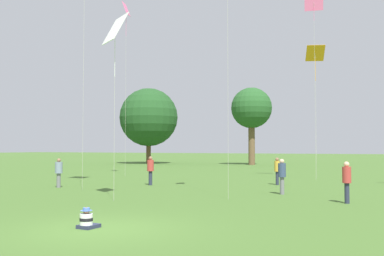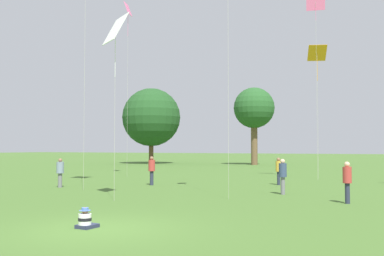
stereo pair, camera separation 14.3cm
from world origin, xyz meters
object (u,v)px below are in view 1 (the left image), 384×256
(distant_tree_0, at_px, (251,109))
(kite_2, at_px, (314,6))
(person_standing_2, at_px, (282,173))
(kite_3, at_px, (115,31))
(person_standing_4, at_px, (150,168))
(person_standing_1, at_px, (277,169))
(seated_toddler, at_px, (87,220))
(person_standing_3, at_px, (347,178))
(kite_1, at_px, (126,15))
(kite_0, at_px, (315,55))
(person_standing_5, at_px, (59,170))
(distant_tree_2, at_px, (149,117))

(distant_tree_0, bearing_deg, kite_2, -62.66)
(person_standing_2, height_order, kite_3, kite_3)
(person_standing_4, height_order, kite_3, kite_3)
(person_standing_1, distance_m, kite_3, 12.91)
(person_standing_4, bearing_deg, kite_3, 169.43)
(person_standing_4, bearing_deg, person_standing_2, -132.44)
(seated_toddler, xyz_separation_m, person_standing_3, (5.72, 8.77, 0.76))
(person_standing_1, height_order, kite_2, kite_2)
(person_standing_2, distance_m, kite_1, 19.72)
(seated_toddler, relative_size, kite_2, 0.04)
(person_standing_1, distance_m, kite_0, 9.97)
(kite_1, bearing_deg, seated_toddler, -119.44)
(kite_1, xyz_separation_m, distant_tree_0, (1.58, 25.94, -5.30))
(person_standing_2, xyz_separation_m, person_standing_5, (-11.96, -1.78, -0.05))
(person_standing_2, relative_size, distant_tree_0, 0.17)
(person_standing_5, xyz_separation_m, distant_tree_0, (-0.52, 35.47, 6.19))
(seated_toddler, bearing_deg, kite_0, 88.42)
(person_standing_4, bearing_deg, distant_tree_0, -22.79)
(person_standing_4, bearing_deg, person_standing_1, -93.62)
(person_standing_2, height_order, kite_2, kite_2)
(person_standing_4, relative_size, person_standing_5, 1.05)
(seated_toddler, xyz_separation_m, person_standing_5, (-9.40, 9.25, 0.71))
(person_standing_2, relative_size, kite_1, 0.12)
(person_standing_3, distance_m, kite_0, 15.99)
(person_standing_5, xyz_separation_m, kite_3, (6.36, -3.76, 6.12))
(person_standing_2, height_order, kite_0, kite_0)
(person_standing_5, relative_size, distant_tree_0, 0.16)
(seated_toddler, xyz_separation_m, person_standing_2, (2.56, 11.03, 0.76))
(seated_toddler, xyz_separation_m, distant_tree_0, (-9.93, 44.72, 6.90))
(person_standing_1, bearing_deg, kite_2, -112.55)
(person_standing_5, bearing_deg, kite_3, 74.42)
(person_standing_4, bearing_deg, seated_toddler, 173.53)
(seated_toddler, bearing_deg, kite_2, 87.66)
(kite_0, distance_m, distant_tree_2, 33.07)
(person_standing_5, height_order, distant_tree_2, distant_tree_2)
(distant_tree_2, bearing_deg, kite_1, -62.57)
(person_standing_3, relative_size, person_standing_5, 1.03)
(kite_1, bearing_deg, person_standing_1, -72.89)
(person_standing_3, xyz_separation_m, person_standing_4, (-11.39, 4.02, 0.01))
(person_standing_1, xyz_separation_m, person_standing_4, (-6.64, -3.35, 0.03))
(person_standing_4, distance_m, kite_1, 14.17)
(person_standing_1, distance_m, kite_1, 17.15)
(person_standing_1, bearing_deg, distant_tree_2, -54.23)
(kite_2, bearing_deg, kite_1, 41.30)
(person_standing_3, bearing_deg, person_standing_5, -67.32)
(seated_toddler, relative_size, person_standing_1, 0.36)
(person_standing_2, xyz_separation_m, kite_1, (-14.06, 7.75, 11.44))
(kite_1, relative_size, kite_2, 1.05)
(seated_toddler, relative_size, person_standing_2, 0.35)
(person_standing_4, bearing_deg, person_standing_5, 103.10)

